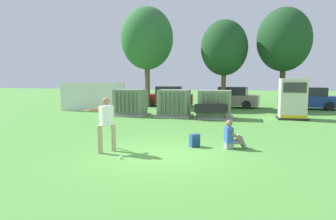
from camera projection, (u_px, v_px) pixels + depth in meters
The scene contains 18 objects.
ground_plane at pixel (166, 155), 9.48m from camera, with size 96.00×96.00×0.00m, color #51933D.
fence_panel at pixel (92, 97), 21.31m from camera, with size 4.80×0.12×2.00m, color silver.
transformer_west at pixel (130, 103), 19.09m from camera, with size 2.10×1.70×1.62m.
transformer_mid_west at pixel (174, 104), 18.46m from camera, with size 2.10×1.70×1.62m.
transformer_mid_east at pixel (215, 105), 17.72m from camera, with size 2.10×1.70×1.62m.
generator_enclosure at pixel (293, 99), 17.41m from camera, with size 1.60×1.40×2.30m.
park_bench at pixel (211, 111), 16.96m from camera, with size 1.84×0.71×0.92m.
batter at pixel (105, 122), 9.76m from camera, with size 1.44×1.17×1.74m.
sports_ball at pixel (121, 157), 9.00m from camera, with size 0.09×0.09×0.09m, color white.
seated_spectator at pixel (232, 137), 10.30m from camera, with size 0.79×0.65×0.96m.
backpack at pixel (195, 141), 10.53m from camera, with size 0.37×0.37×0.44m.
tree_left at pixel (147, 39), 24.14m from camera, with size 4.09×4.09×7.82m.
tree_center_left at pixel (224, 48), 22.67m from camera, with size 3.43×3.43×6.56m.
tree_center_right at pixel (284, 40), 22.16m from camera, with size 3.83×3.83×7.33m.
parked_car_leftmost at pixel (108, 96), 26.54m from camera, with size 4.31×2.15×1.62m.
parked_car_left_of_center at pixel (168, 97), 25.48m from camera, with size 4.37×2.30×1.62m.
parked_car_right_of_center at pixel (232, 98), 24.20m from camera, with size 4.40×2.36×1.62m.
parked_car_rightmost at pixel (309, 99), 22.90m from camera, with size 4.30×2.11×1.62m.
Camera 1 is at (2.16, -9.03, 2.38)m, focal length 32.99 mm.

